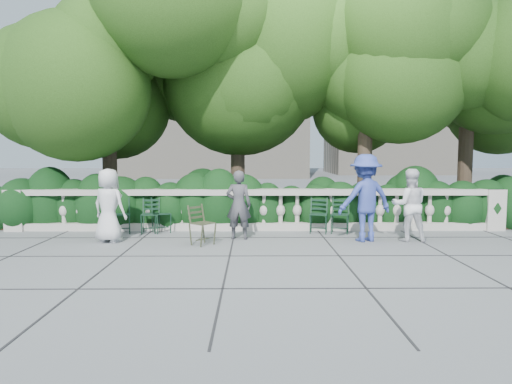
{
  "coord_description": "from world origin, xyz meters",
  "views": [
    {
      "loc": [
        -0.09,
        -9.18,
        1.89
      ],
      "look_at": [
        0.0,
        1.0,
        1.0
      ],
      "focal_mm": 32.0,
      "sensor_mm": 36.0,
      "label": 1
    }
  ],
  "objects_px": {
    "chair_b": "(163,233)",
    "person_casual_man": "(410,205)",
    "chair_c": "(150,234)",
    "person_woman_grey": "(239,205)",
    "chair_a": "(122,235)",
    "chair_d": "(318,234)",
    "person_businessman": "(109,205)",
    "person_older_blue": "(365,198)",
    "chair_f": "(339,234)",
    "chair_weathered": "(207,246)"
  },
  "relations": [
    {
      "from": "person_woman_grey",
      "to": "person_casual_man",
      "type": "bearing_deg",
      "value": -177.88
    },
    {
      "from": "person_woman_grey",
      "to": "chair_b",
      "type": "bearing_deg",
      "value": -15.61
    },
    {
      "from": "person_woman_grey",
      "to": "chair_c",
      "type": "bearing_deg",
      "value": -9.62
    },
    {
      "from": "chair_b",
      "to": "person_casual_man",
      "type": "bearing_deg",
      "value": -32.49
    },
    {
      "from": "chair_d",
      "to": "person_woman_grey",
      "type": "xyz_separation_m",
      "value": [
        -1.81,
        -0.56,
        0.75
      ]
    },
    {
      "from": "chair_b",
      "to": "person_casual_man",
      "type": "xyz_separation_m",
      "value": [
        5.44,
        -0.91,
        0.77
      ]
    },
    {
      "from": "chair_c",
      "to": "chair_weathered",
      "type": "bearing_deg",
      "value": -45.88
    },
    {
      "from": "person_woman_grey",
      "to": "person_casual_man",
      "type": "height_order",
      "value": "person_casual_man"
    },
    {
      "from": "person_businessman",
      "to": "person_woman_grey",
      "type": "relative_size",
      "value": 1.03
    },
    {
      "from": "person_businessman",
      "to": "person_woman_grey",
      "type": "bearing_deg",
      "value": -151.64
    },
    {
      "from": "chair_weathered",
      "to": "chair_d",
      "type": "bearing_deg",
      "value": -20.43
    },
    {
      "from": "chair_c",
      "to": "person_casual_man",
      "type": "xyz_separation_m",
      "value": [
        5.72,
        -0.78,
        0.77
      ]
    },
    {
      "from": "chair_b",
      "to": "person_woman_grey",
      "type": "bearing_deg",
      "value": -44.13
    },
    {
      "from": "chair_b",
      "to": "chair_weathered",
      "type": "xyz_separation_m",
      "value": [
        1.18,
        -1.42,
        0.0
      ]
    },
    {
      "from": "chair_b",
      "to": "person_casual_man",
      "type": "distance_m",
      "value": 5.57
    },
    {
      "from": "chair_b",
      "to": "chair_weathered",
      "type": "relative_size",
      "value": 1.0
    },
    {
      "from": "chair_a",
      "to": "person_casual_man",
      "type": "distance_m",
      "value": 6.45
    },
    {
      "from": "person_businessman",
      "to": "person_casual_man",
      "type": "bearing_deg",
      "value": -157.1
    },
    {
      "from": "chair_c",
      "to": "chair_d",
      "type": "distance_m",
      "value": 3.88
    },
    {
      "from": "chair_a",
      "to": "person_woman_grey",
      "type": "xyz_separation_m",
      "value": [
        2.71,
        -0.55,
        0.75
      ]
    },
    {
      "from": "chair_d",
      "to": "person_woman_grey",
      "type": "relative_size",
      "value": 0.56
    },
    {
      "from": "chair_a",
      "to": "person_casual_man",
      "type": "bearing_deg",
      "value": -22.99
    },
    {
      "from": "chair_c",
      "to": "person_casual_man",
      "type": "height_order",
      "value": "person_casual_man"
    },
    {
      "from": "chair_a",
      "to": "person_businessman",
      "type": "height_order",
      "value": "person_businessman"
    },
    {
      "from": "chair_a",
      "to": "chair_weathered",
      "type": "relative_size",
      "value": 1.0
    },
    {
      "from": "chair_a",
      "to": "person_woman_grey",
      "type": "bearing_deg",
      "value": -27.54
    },
    {
      "from": "chair_c",
      "to": "chair_f",
      "type": "relative_size",
      "value": 1.0
    },
    {
      "from": "chair_b",
      "to": "chair_weathered",
      "type": "distance_m",
      "value": 1.85
    },
    {
      "from": "chair_d",
      "to": "person_woman_grey",
      "type": "height_order",
      "value": "person_woman_grey"
    },
    {
      "from": "chair_b",
      "to": "person_woman_grey",
      "type": "height_order",
      "value": "person_woman_grey"
    },
    {
      "from": "person_older_blue",
      "to": "chair_d",
      "type": "bearing_deg",
      "value": -58.42
    },
    {
      "from": "chair_a",
      "to": "chair_f",
      "type": "height_order",
      "value": "same"
    },
    {
      "from": "chair_a",
      "to": "chair_weathered",
      "type": "xyz_separation_m",
      "value": [
        2.1,
        -1.28,
        0.0
      ]
    },
    {
      "from": "chair_d",
      "to": "person_older_blue",
      "type": "height_order",
      "value": "person_older_blue"
    },
    {
      "from": "chair_c",
      "to": "person_woman_grey",
      "type": "xyz_separation_m",
      "value": [
        2.07,
        -0.56,
        0.75
      ]
    },
    {
      "from": "chair_f",
      "to": "chair_weathered",
      "type": "height_order",
      "value": "same"
    },
    {
      "from": "person_businessman",
      "to": "person_casual_man",
      "type": "relative_size",
      "value": 1.01
    },
    {
      "from": "chair_a",
      "to": "chair_c",
      "type": "relative_size",
      "value": 1.0
    },
    {
      "from": "chair_c",
      "to": "chair_f",
      "type": "distance_m",
      "value": 4.37
    },
    {
      "from": "chair_f",
      "to": "person_businessman",
      "type": "relative_size",
      "value": 0.54
    },
    {
      "from": "chair_b",
      "to": "person_casual_man",
      "type": "height_order",
      "value": "person_casual_man"
    },
    {
      "from": "chair_a",
      "to": "person_woman_grey",
      "type": "distance_m",
      "value": 2.86
    },
    {
      "from": "chair_f",
      "to": "person_woman_grey",
      "type": "xyz_separation_m",
      "value": [
        -2.3,
        -0.54,
        0.75
      ]
    },
    {
      "from": "chair_c",
      "to": "chair_d",
      "type": "xyz_separation_m",
      "value": [
        3.88,
        -0.01,
        0.0
      ]
    },
    {
      "from": "chair_weathered",
      "to": "person_woman_grey",
      "type": "xyz_separation_m",
      "value": [
        0.61,
        0.73,
        0.75
      ]
    },
    {
      "from": "chair_d",
      "to": "chair_f",
      "type": "bearing_deg",
      "value": 9.61
    },
    {
      "from": "chair_f",
      "to": "person_woman_grey",
      "type": "distance_m",
      "value": 2.48
    },
    {
      "from": "chair_f",
      "to": "person_older_blue",
      "type": "distance_m",
      "value": 1.27
    },
    {
      "from": "chair_a",
      "to": "chair_b",
      "type": "distance_m",
      "value": 0.93
    },
    {
      "from": "chair_d",
      "to": "chair_c",
      "type": "bearing_deg",
      "value": -168.39
    }
  ]
}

